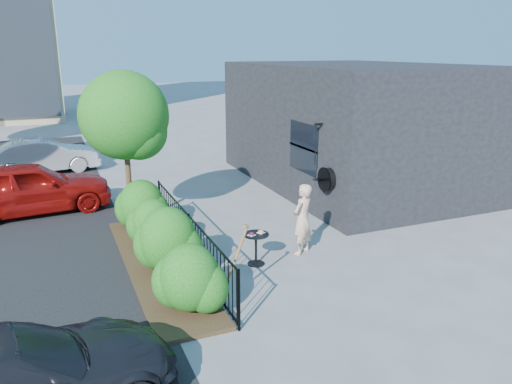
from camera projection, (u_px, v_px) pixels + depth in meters
name	position (u px, v px, depth m)	size (l,w,h in m)	color
ground	(254.00, 251.00, 11.44)	(120.00, 120.00, 0.00)	gray
shop_building	(353.00, 125.00, 16.92)	(6.22, 9.00, 4.00)	black
fence	(189.00, 238.00, 10.73)	(0.05, 6.05, 1.10)	black
planting_bed	(158.00, 265.00, 10.62)	(1.30, 6.00, 0.08)	#382616
shrubs	(160.00, 234.00, 10.56)	(1.10, 5.60, 1.24)	#135614
patio_tree	(127.00, 121.00, 12.30)	(2.20, 2.20, 3.94)	#3F2B19
cafe_table	(256.00, 243.00, 10.62)	(0.56, 0.56, 0.75)	black
woman	(302.00, 219.00, 11.13)	(0.59, 0.39, 1.62)	#E0B291
shovel	(233.00, 269.00, 8.96)	(0.54, 0.20, 1.52)	brown
car_red	(30.00, 188.00, 13.91)	(1.75, 4.35, 1.48)	#A6110D
car_silver	(44.00, 156.00, 18.56)	(1.36, 3.90, 1.28)	#BBBBC0
car_darkgrey	(2.00, 384.00, 5.95)	(1.74, 4.28, 1.24)	black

